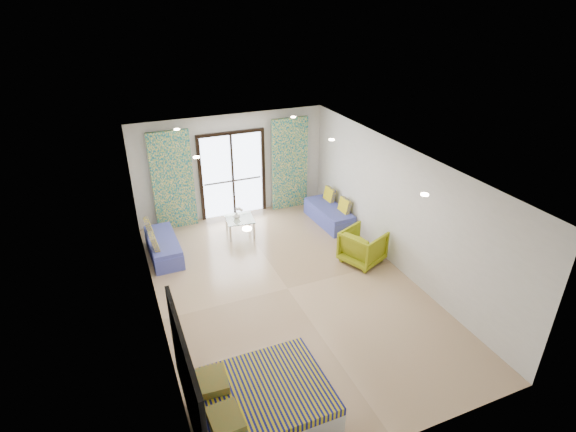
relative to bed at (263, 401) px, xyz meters
name	(u,v)px	position (x,y,z in m)	size (l,w,h in m)	color
floor	(288,289)	(1.47, 2.64, -0.26)	(5.00, 7.50, 0.01)	#927557
ceiling	(288,163)	(1.47, 2.64, 2.44)	(5.00, 7.50, 0.01)	silver
wall_back	(232,166)	(1.47, 6.39, 1.09)	(5.00, 0.01, 2.70)	silver
wall_front	(407,367)	(1.47, -1.11, 1.09)	(5.00, 0.01, 2.70)	silver
wall_left	(152,257)	(-1.03, 2.64, 1.09)	(0.01, 7.50, 2.70)	silver
wall_right	(398,208)	(3.97, 2.64, 1.09)	(0.01, 7.50, 2.70)	silver
balcony_door	(232,170)	(1.47, 6.37, 1.00)	(1.76, 0.08, 2.28)	black
balcony_rail	(233,181)	(1.47, 6.37, 0.69)	(1.52, 0.03, 0.04)	#595451
curtain_left	(173,181)	(-0.08, 6.21, 0.99)	(1.00, 0.10, 2.50)	silver
curtain_right	(290,164)	(3.02, 6.21, 0.99)	(1.00, 0.10, 2.50)	silver
downlight_a	(247,229)	(0.07, 0.64, 2.41)	(0.12, 0.12, 0.02)	#FFE0B2
downlight_b	(425,195)	(2.87, 0.64, 2.41)	(0.12, 0.12, 0.02)	#FFE0B2
downlight_c	(196,157)	(0.07, 3.64, 2.41)	(0.12, 0.12, 0.02)	#FFE0B2
downlight_d	(332,140)	(2.87, 3.64, 2.41)	(0.12, 0.12, 0.02)	#FFE0B2
downlight_e	(177,129)	(0.07, 5.64, 2.41)	(0.12, 0.12, 0.02)	#FFE0B2
downlight_f	(293,117)	(2.87, 5.64, 2.41)	(0.12, 0.12, 0.02)	#FFE0B2
headboard	(187,381)	(-0.99, 0.00, 0.79)	(0.06, 2.10, 1.50)	black
switch_plate	(170,320)	(-1.00, 1.25, 0.79)	(0.02, 0.10, 0.10)	silver
bed	(263,401)	(0.00, 0.00, 0.00)	(1.79, 1.46, 0.62)	silver
daybed_left	(163,246)	(-0.64, 4.90, -0.01)	(0.65, 1.60, 0.78)	#434AA0
daybed_right	(329,214)	(3.59, 4.91, -0.01)	(0.70, 1.64, 0.79)	#434AA0
coffee_table	(240,220)	(1.27, 5.19, 0.13)	(0.73, 0.73, 0.76)	silver
vase	(237,216)	(1.20, 5.21, 0.26)	(0.17, 0.18, 0.17)	white
armchair	(363,245)	(3.40, 2.96, 0.16)	(0.81, 0.76, 0.84)	olive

